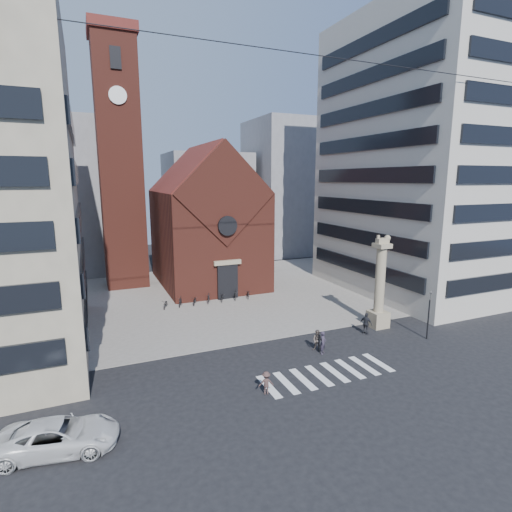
{
  "coord_description": "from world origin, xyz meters",
  "views": [
    {
      "loc": [
        -14.37,
        -25.13,
        13.6
      ],
      "look_at": [
        -0.24,
        8.0,
        6.63
      ],
      "focal_mm": 28.0,
      "sensor_mm": 36.0,
      "label": 1
    }
  ],
  "objects_px": {
    "lion_column": "(379,291)",
    "pedestrian_2": "(366,324)",
    "traffic_light": "(429,314)",
    "white_car": "(59,436)",
    "pedestrian_0": "(323,342)",
    "scooter_0": "(166,304)",
    "pedestrian_1": "(318,341)"
  },
  "relations": [
    {
      "from": "pedestrian_0",
      "to": "pedestrian_1",
      "type": "height_order",
      "value": "pedestrian_0"
    },
    {
      "from": "traffic_light",
      "to": "pedestrian_0",
      "type": "relative_size",
      "value": 2.33
    },
    {
      "from": "pedestrian_0",
      "to": "scooter_0",
      "type": "bearing_deg",
      "value": 80.37
    },
    {
      "from": "traffic_light",
      "to": "lion_column",
      "type": "bearing_deg",
      "value": 116.46
    },
    {
      "from": "lion_column",
      "to": "scooter_0",
      "type": "bearing_deg",
      "value": 142.68
    },
    {
      "from": "lion_column",
      "to": "pedestrian_0",
      "type": "bearing_deg",
      "value": -159.24
    },
    {
      "from": "white_car",
      "to": "traffic_light",
      "type": "bearing_deg",
      "value": -73.37
    },
    {
      "from": "pedestrian_0",
      "to": "scooter_0",
      "type": "xyz_separation_m",
      "value": [
        -9.36,
        16.16,
        -0.42
      ]
    },
    {
      "from": "pedestrian_0",
      "to": "pedestrian_2",
      "type": "xyz_separation_m",
      "value": [
        5.72,
        1.94,
        0.06
      ]
    },
    {
      "from": "lion_column",
      "to": "pedestrian_0",
      "type": "distance_m",
      "value": 8.83
    },
    {
      "from": "white_car",
      "to": "pedestrian_2",
      "type": "height_order",
      "value": "pedestrian_2"
    },
    {
      "from": "white_car",
      "to": "pedestrian_1",
      "type": "xyz_separation_m",
      "value": [
        18.45,
        5.19,
        0.06
      ]
    },
    {
      "from": "white_car",
      "to": "lion_column",
      "type": "bearing_deg",
      "value": -64.57
    },
    {
      "from": "lion_column",
      "to": "pedestrian_0",
      "type": "xyz_separation_m",
      "value": [
        -7.91,
        -3.0,
        -2.53
      ]
    },
    {
      "from": "traffic_light",
      "to": "white_car",
      "type": "relative_size",
      "value": 0.74
    },
    {
      "from": "pedestrian_0",
      "to": "scooter_0",
      "type": "relative_size",
      "value": 1.06
    },
    {
      "from": "traffic_light",
      "to": "white_car",
      "type": "distance_m",
      "value": 28.74
    },
    {
      "from": "pedestrian_0",
      "to": "scooter_0",
      "type": "height_order",
      "value": "pedestrian_0"
    },
    {
      "from": "white_car",
      "to": "pedestrian_0",
      "type": "relative_size",
      "value": 3.16
    },
    {
      "from": "pedestrian_1",
      "to": "scooter_0",
      "type": "xyz_separation_m",
      "value": [
        -9.23,
        15.56,
        -0.37
      ]
    },
    {
      "from": "pedestrian_1",
      "to": "scooter_0",
      "type": "height_order",
      "value": "pedestrian_1"
    },
    {
      "from": "pedestrian_2",
      "to": "pedestrian_0",
      "type": "bearing_deg",
      "value": 84.65
    },
    {
      "from": "traffic_light",
      "to": "pedestrian_2",
      "type": "height_order",
      "value": "traffic_light"
    },
    {
      "from": "scooter_0",
      "to": "traffic_light",
      "type": "bearing_deg",
      "value": -20.22
    },
    {
      "from": "traffic_light",
      "to": "pedestrian_1",
      "type": "bearing_deg",
      "value": 170.94
    },
    {
      "from": "pedestrian_1",
      "to": "scooter_0",
      "type": "distance_m",
      "value": 18.1
    },
    {
      "from": "lion_column",
      "to": "pedestrian_2",
      "type": "bearing_deg",
      "value": -154.1
    },
    {
      "from": "pedestrian_2",
      "to": "traffic_light",
      "type": "bearing_deg",
      "value": -149.17
    },
    {
      "from": "traffic_light",
      "to": "pedestrian_2",
      "type": "xyz_separation_m",
      "value": [
        -4.18,
        2.94,
        -1.3
      ]
    },
    {
      "from": "lion_column",
      "to": "pedestrian_0",
      "type": "height_order",
      "value": "lion_column"
    },
    {
      "from": "traffic_light",
      "to": "scooter_0",
      "type": "height_order",
      "value": "traffic_light"
    },
    {
      "from": "traffic_light",
      "to": "scooter_0",
      "type": "xyz_separation_m",
      "value": [
        -19.25,
        17.16,
        -1.78
      ]
    }
  ]
}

